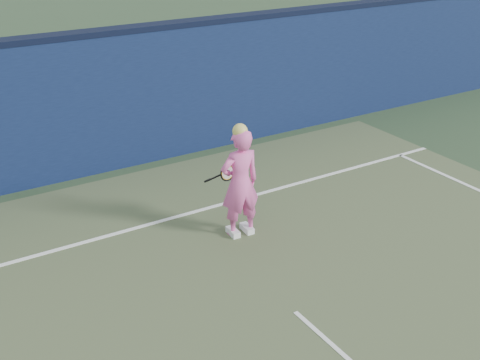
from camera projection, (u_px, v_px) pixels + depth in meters
ground at (349, 360)px, 6.66m from camera, size 80.00×80.00×0.00m
backstop_wall at (122, 101)px, 11.16m from camera, size 24.00×0.40×2.50m
wall_cap at (116, 31)px, 10.61m from camera, size 24.00×0.42×0.10m
player at (240, 183)px, 8.85m from camera, size 0.64×0.44×1.78m
racket at (226, 173)px, 9.19m from camera, size 0.50×0.14×0.27m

